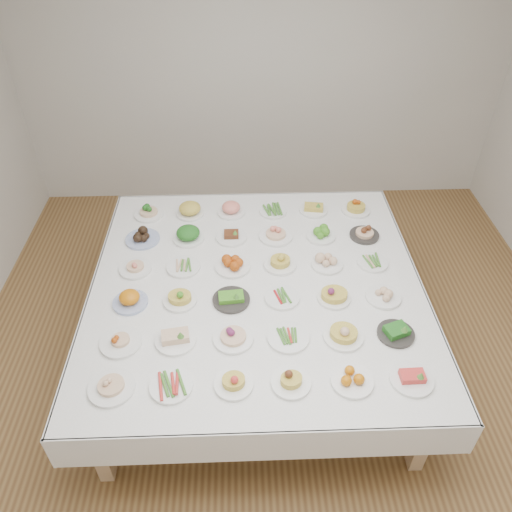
{
  "coord_description": "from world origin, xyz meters",
  "views": [
    {
      "loc": [
        -0.25,
        -2.53,
        3.21
      ],
      "look_at": [
        -0.15,
        0.27,
        0.88
      ],
      "focal_mm": 35.0,
      "sensor_mm": 36.0,
      "label": 1
    }
  ],
  "objects_px": {
    "display_table": "(257,289)",
    "dish_35": "(356,206)",
    "dish_0": "(110,383)",
    "dish_18": "(135,265)"
  },
  "relations": [
    {
      "from": "display_table",
      "to": "dish_35",
      "type": "xyz_separation_m",
      "value": [
        0.89,
        0.88,
        0.12
      ]
    },
    {
      "from": "display_table",
      "to": "dish_0",
      "type": "height_order",
      "value": "dish_0"
    },
    {
      "from": "display_table",
      "to": "dish_35",
      "type": "relative_size",
      "value": 9.99
    },
    {
      "from": "dish_18",
      "to": "dish_35",
      "type": "distance_m",
      "value": 1.92
    },
    {
      "from": "dish_18",
      "to": "display_table",
      "type": "bearing_deg",
      "value": -11.06
    },
    {
      "from": "display_table",
      "to": "dish_0",
      "type": "xyz_separation_m",
      "value": [
        -0.88,
        -0.88,
        0.12
      ]
    },
    {
      "from": "display_table",
      "to": "dish_0",
      "type": "relative_size",
      "value": 8.96
    },
    {
      "from": "display_table",
      "to": "dish_18",
      "type": "height_order",
      "value": "dish_18"
    },
    {
      "from": "dish_0",
      "to": "dish_18",
      "type": "bearing_deg",
      "value": 90.98
    },
    {
      "from": "dish_0",
      "to": "display_table",
      "type": "bearing_deg",
      "value": 45.02
    }
  ]
}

